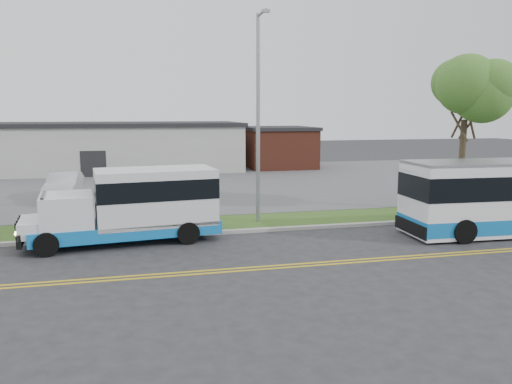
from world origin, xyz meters
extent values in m
plane|color=#28282B|center=(0.00, 0.00, 0.00)|extent=(140.00, 140.00, 0.00)
cube|color=gold|center=(0.00, -3.85, 0.01)|extent=(70.00, 0.12, 0.01)
cube|color=gold|center=(0.00, -4.15, 0.01)|extent=(70.00, 0.12, 0.01)
cube|color=#9E9B93|center=(0.00, 1.10, 0.07)|extent=(80.00, 0.30, 0.15)
cube|color=#314717|center=(0.00, 2.90, 0.05)|extent=(80.00, 3.30, 0.10)
cube|color=#4C4C4F|center=(0.00, 17.00, 0.05)|extent=(80.00, 25.00, 0.10)
cube|color=#9E9E99|center=(-6.00, 27.00, 2.00)|extent=(25.00, 10.00, 4.00)
cube|color=black|center=(-6.00, 27.00, 4.17)|extent=(25.40, 10.40, 0.35)
cube|color=black|center=(-6.00, 22.05, 1.10)|extent=(2.00, 0.15, 2.20)
cube|color=brown|center=(10.50, 26.00, 1.80)|extent=(6.00, 7.00, 3.60)
cube|color=black|center=(10.50, 26.00, 3.75)|extent=(6.30, 7.30, 0.30)
cylinder|color=#36281D|center=(14.00, 3.00, 2.48)|extent=(0.32, 0.32, 4.76)
ellipsoid|color=#366C25|center=(14.00, 3.00, 6.22)|extent=(5.20, 5.20, 4.42)
cylinder|color=gray|center=(3.00, 2.80, 4.85)|extent=(0.18, 0.18, 9.50)
cylinder|color=gray|center=(3.00, 2.10, 9.50)|extent=(0.12, 1.40, 0.12)
cube|color=gray|center=(3.00, 1.45, 9.45)|extent=(0.35, 0.18, 0.12)
cube|color=#1068B4|center=(-2.99, 0.64, 0.59)|extent=(7.53, 3.28, 0.54)
cube|color=silver|center=(-1.81, 0.77, 1.82)|extent=(4.97, 2.99, 2.25)
cube|color=black|center=(-1.81, 0.77, 2.20)|extent=(5.00, 3.04, 0.80)
cube|color=silver|center=(-5.22, 0.38, 1.45)|extent=(2.18, 2.51, 1.29)
cube|color=black|center=(-6.02, 0.29, 1.66)|extent=(0.34, 2.04, 0.97)
cube|color=silver|center=(-6.40, 0.24, 0.91)|extent=(1.32, 2.31, 0.59)
cube|color=black|center=(-6.88, 0.19, 0.59)|extent=(0.41, 2.20, 0.54)
sphere|color=#FFD88C|center=(-6.84, -0.62, 0.86)|extent=(0.24, 0.24, 0.21)
sphere|color=#FFD88C|center=(-7.02, 0.98, 0.86)|extent=(0.24, 0.24, 0.21)
cylinder|color=black|center=(-5.84, -0.86, 0.45)|extent=(0.93, 0.40, 0.90)
cylinder|color=black|center=(-6.10, 1.45, 0.45)|extent=(0.93, 0.40, 0.90)
cylinder|color=black|center=(-0.61, -0.26, 0.45)|extent=(0.93, 0.40, 0.90)
cylinder|color=black|center=(-0.88, 2.05, 0.45)|extent=(0.93, 0.40, 0.90)
cube|color=black|center=(8.64, -1.44, 1.97)|extent=(0.20, 2.38, 1.66)
cube|color=black|center=(8.57, -1.44, 0.47)|extent=(0.23, 2.59, 0.52)
cylinder|color=black|center=(10.19, -2.73, 0.50)|extent=(1.01, 0.37, 0.99)
cylinder|color=black|center=(10.29, -0.29, 0.50)|extent=(1.01, 0.37, 0.99)
imported|color=#B9BBC1|center=(-6.82, 11.37, 0.90)|extent=(1.85, 4.91, 1.60)
camera|label=1|loc=(-2.43, -19.80, 5.21)|focal=35.00mm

